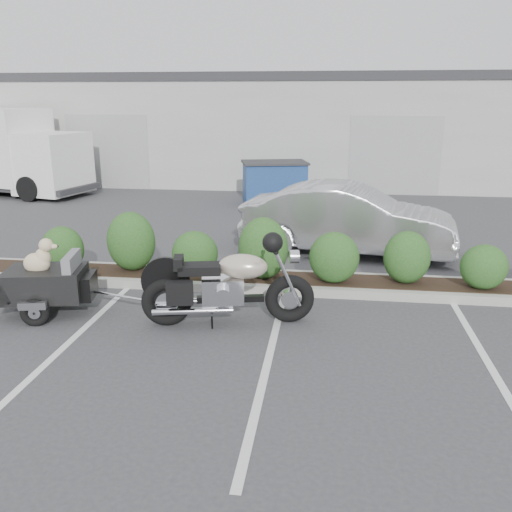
# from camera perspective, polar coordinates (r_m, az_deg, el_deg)

# --- Properties ---
(ground) EXTENTS (90.00, 90.00, 0.00)m
(ground) POSITION_cam_1_polar(r_m,az_deg,el_deg) (7.61, -7.31, -8.27)
(ground) COLOR #38383A
(ground) RESTS_ON ground
(planter_kerb) EXTENTS (12.00, 1.00, 0.15)m
(planter_kerb) POSITION_cam_1_polar(r_m,az_deg,el_deg) (9.42, 2.01, -2.73)
(planter_kerb) COLOR #9E9E93
(planter_kerb) RESTS_ON ground
(building) EXTENTS (26.00, 10.00, 4.00)m
(building) POSITION_cam_1_polar(r_m,az_deg,el_deg) (23.77, 3.30, 13.49)
(building) COLOR #9EA099
(building) RESTS_ON ground
(motorcycle) EXTENTS (2.47, 1.04, 1.43)m
(motorcycle) POSITION_cam_1_polar(r_m,az_deg,el_deg) (7.71, -2.97, -3.22)
(motorcycle) COLOR black
(motorcycle) RESTS_ON ground
(pet_trailer) EXTENTS (2.01, 1.15, 1.18)m
(pet_trailer) POSITION_cam_1_polar(r_m,az_deg,el_deg) (8.69, -21.36, -2.58)
(pet_trailer) COLOR black
(pet_trailer) RESTS_ON ground
(sedan) EXTENTS (4.57, 2.23, 1.44)m
(sedan) POSITION_cam_1_polar(r_m,az_deg,el_deg) (11.46, 9.67, 3.85)
(sedan) COLOR silver
(sedan) RESTS_ON ground
(dumpster) EXTENTS (2.22, 1.77, 1.29)m
(dumpster) POSITION_cam_1_polar(r_m,az_deg,el_deg) (16.87, 1.95, 7.78)
(dumpster) COLOR navy
(dumpster) RESTS_ON ground
(delivery_truck) EXTENTS (6.46, 3.39, 2.82)m
(delivery_truck) POSITION_cam_1_polar(r_m,az_deg,el_deg) (20.49, -25.08, 9.78)
(delivery_truck) COLOR white
(delivery_truck) RESTS_ON ground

